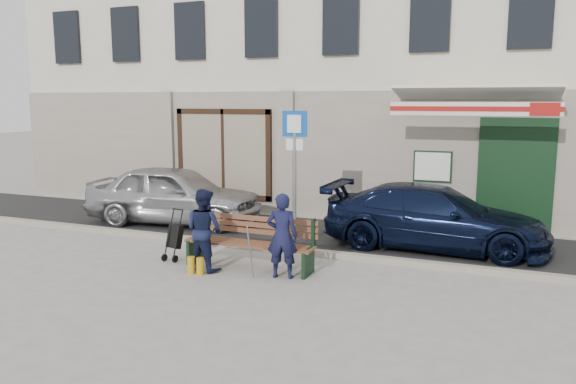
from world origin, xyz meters
The scene contains 11 objects.
ground centered at (0.00, 0.00, 0.00)m, with size 80.00×80.00×0.00m, color #9E9991.
asphalt_lane centered at (0.00, 3.10, 0.01)m, with size 60.00×3.20×0.01m, color #282828.
curb centered at (0.00, 1.50, 0.06)m, with size 60.00×0.18×0.12m, color #9E9384.
building centered at (0.01, 8.45, 4.97)m, with size 20.00×8.27×10.00m.
car_silver centered at (-3.54, 2.96, 0.72)m, with size 1.70×4.23×1.44m, color #AFAFB4.
car_navy centered at (2.63, 2.94, 0.64)m, with size 1.80×4.43×1.29m, color black.
parking_sign centered at (-0.01, 1.95, 1.87)m, with size 0.51×0.08×2.77m.
bench centered at (-0.28, 0.31, 0.46)m, with size 2.40×1.17×0.98m.
man centered at (0.51, 0.03, 0.73)m, with size 0.53×0.35×1.45m, color #131535.
woman centered at (-0.94, -0.07, 0.73)m, with size 0.71×0.55×1.45m, color #131834.
stroller centered at (-1.79, 0.29, 0.42)m, with size 0.32×0.42×0.95m.
Camera 1 is at (4.03, -8.44, 2.97)m, focal length 35.00 mm.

